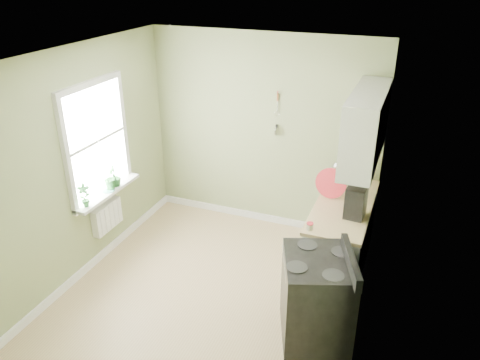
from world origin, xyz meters
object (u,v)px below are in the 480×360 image
(stand_mixer, at_px, (351,167))
(kettle, at_px, (336,170))
(coffee_maker, at_px, (355,203))
(stove, at_px, (316,298))

(stand_mixer, height_order, kettle, stand_mixer)
(coffee_maker, bearing_deg, stove, -99.64)
(stove, bearing_deg, coffee_maker, 80.36)
(kettle, bearing_deg, stove, -83.33)
(stand_mixer, relative_size, kettle, 1.86)
(stove, xyz_separation_m, stand_mixer, (-0.04, 1.97, 0.60))
(stove, xyz_separation_m, kettle, (-0.23, 1.95, 0.54))
(coffee_maker, bearing_deg, stand_mixer, 101.63)
(stove, height_order, kettle, kettle)
(stove, height_order, stand_mixer, stand_mixer)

